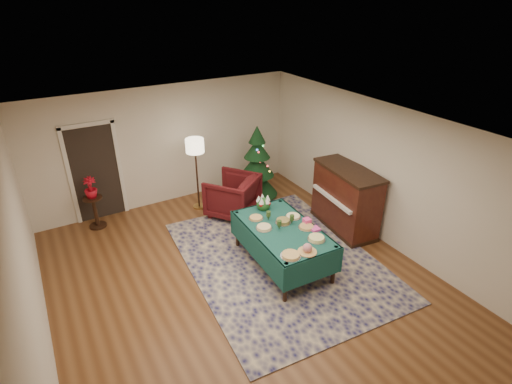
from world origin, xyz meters
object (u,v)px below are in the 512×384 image
armchair (233,194)px  christmas_tree (257,166)px  gift_box (307,221)px  piano (346,200)px  side_table (95,213)px  potted_plant (91,192)px  buffet_table (283,235)px  floor_lamp (195,150)px

armchair → christmas_tree: 1.03m
gift_box → armchair: armchair is taller
piano → christmas_tree: bearing=112.2°
gift_box → side_table: 4.42m
armchair → potted_plant: bearing=-56.1°
gift_box → buffet_table: bearing=169.2°
christmas_tree → piano: bearing=-67.8°
buffet_table → gift_box: gift_box is taller
buffet_table → potted_plant: size_ratio=4.47×
buffet_table → gift_box: (0.45, -0.09, 0.20)m
potted_plant → christmas_tree: (3.59, -0.53, -0.02)m
buffet_table → floor_lamp: floor_lamp is taller
floor_lamp → piano: (2.27, -2.34, -0.74)m
side_table → potted_plant: bearing=-63.4°
buffet_table → armchair: bearing=88.2°
floor_lamp → piano: 3.34m
gift_box → floor_lamp: 3.02m
potted_plant → armchair: bearing=-19.8°
buffet_table → potted_plant: potted_plant is taller
piano → potted_plant: bearing=149.4°
gift_box → potted_plant: size_ratio=0.27×
gift_box → floor_lamp: floor_lamp is taller
armchair → piano: size_ratio=0.62×
buffet_table → floor_lamp: size_ratio=1.21×
gift_box → christmas_tree: 2.63m
buffet_table → christmas_tree: christmas_tree is taller
armchair → christmas_tree: bearing=170.3°
gift_box → floor_lamp: (-0.92, 2.82, 0.59)m
floor_lamp → christmas_tree: bearing=-9.5°
gift_box → armchair: (-0.39, 2.14, -0.31)m
christmas_tree → gift_box: bearing=-100.8°
side_table → piano: bearing=-30.6°
piano → buffet_table: bearing=-167.7°
side_table → piano: size_ratio=0.43×
side_table → christmas_tree: 3.66m
christmas_tree → floor_lamp: bearing=170.5°
christmas_tree → buffet_table: bearing=-110.7°
buffet_table → floor_lamp: bearing=99.7°
side_table → christmas_tree: (3.59, -0.53, 0.46)m
buffet_table → piano: piano is taller
side_table → potted_plant: potted_plant is taller
floor_lamp → potted_plant: 2.28m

